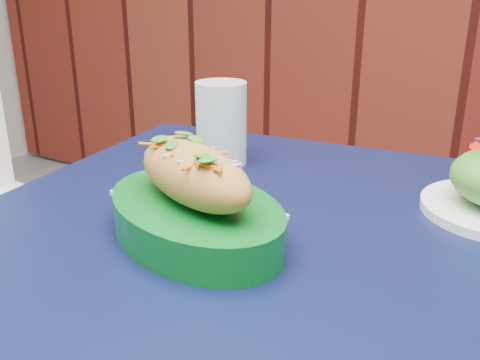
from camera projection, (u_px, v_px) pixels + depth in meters
The scene contains 3 objects.
cafe_table at pixel (276, 303), 0.65m from camera, with size 0.89×0.89×0.75m.
banh_mi_basket at pixel (195, 201), 0.61m from camera, with size 0.30×0.25×0.12m.
water_glass at pixel (221, 123), 0.85m from camera, with size 0.08×0.08×0.13m, color silver.
Camera 1 is at (0.30, 0.95, 1.03)m, focal length 40.00 mm.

